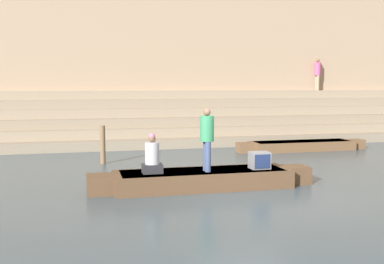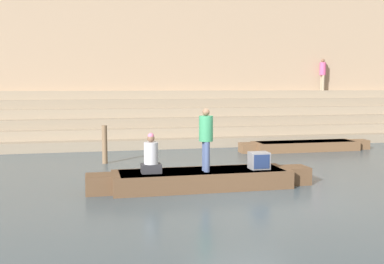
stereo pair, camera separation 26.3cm
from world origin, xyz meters
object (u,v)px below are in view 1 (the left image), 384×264
at_px(person_standing, 207,136).
at_px(mooring_post, 103,145).
at_px(rowboat_main, 203,179).
at_px(moored_boat_shore, 302,145).
at_px(person_rowing, 152,157).
at_px(person_on_steps, 317,72).
at_px(tv_set, 260,160).

xyz_separation_m(person_standing, mooring_post, (-2.47, 4.59, -0.75)).
relative_size(rowboat_main, moored_boat_shore, 1.05).
distance_m(person_standing, person_rowing, 1.52).
bearing_deg(moored_boat_shore, person_rowing, -144.63).
relative_size(moored_boat_shore, mooring_post, 4.28).
xyz_separation_m(rowboat_main, moored_boat_shore, (5.90, 5.82, -0.04)).
relative_size(person_standing, mooring_post, 1.23).
distance_m(person_rowing, mooring_post, 4.61).
xyz_separation_m(person_rowing, person_on_steps, (10.92, 11.29, 2.58)).
relative_size(tv_set, mooring_post, 0.39).
distance_m(moored_boat_shore, person_on_steps, 7.32).
bearing_deg(person_standing, mooring_post, 127.15).
height_order(rowboat_main, moored_boat_shore, rowboat_main).
xyz_separation_m(person_standing, tv_set, (1.48, 0.02, -0.71)).
bearing_deg(person_on_steps, person_standing, 79.26).
distance_m(rowboat_main, person_standing, 1.17).
xyz_separation_m(person_standing, person_on_steps, (9.50, 11.39, 2.04)).
xyz_separation_m(rowboat_main, person_on_steps, (9.58, 11.25, 3.20)).
xyz_separation_m(person_rowing, mooring_post, (-1.04, 4.48, -0.21)).
bearing_deg(person_on_steps, mooring_post, 58.72).
distance_m(rowboat_main, person_on_steps, 15.12).
distance_m(person_rowing, moored_boat_shore, 9.34).
height_order(person_standing, tv_set, person_standing).
bearing_deg(rowboat_main, mooring_post, 116.16).
bearing_deg(mooring_post, person_rowing, -76.89).
height_order(person_rowing, mooring_post, person_rowing).
bearing_deg(mooring_post, person_on_steps, 29.62).
distance_m(rowboat_main, mooring_post, 5.07).
relative_size(tv_set, person_on_steps, 0.30).
height_order(rowboat_main, person_on_steps, person_on_steps).
relative_size(mooring_post, person_on_steps, 0.78).
distance_m(person_standing, person_on_steps, 14.97).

